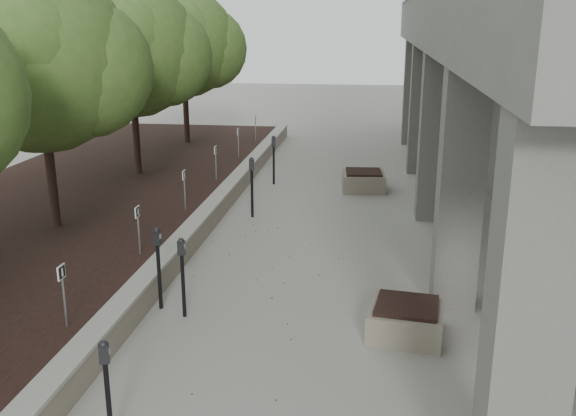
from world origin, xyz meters
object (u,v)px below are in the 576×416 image
Objects in this scene: parking_meter_2 at (183,278)px; planter_back at (363,180)px; parking_meter_4 at (252,187)px; planter_front at (406,319)px; parking_meter_3 at (159,268)px; parking_meter_5 at (274,160)px; crabapple_tree_5 at (184,66)px; parking_meter_1 at (108,393)px; crabapple_tree_3 at (43,99)px; crabapple_tree_4 at (132,78)px.

parking_meter_2 reaches higher than planter_back.
parking_meter_4 is 1.36× the size of planter_front.
parking_meter_5 is at bearing 92.85° from parking_meter_3.
crabapple_tree_5 is at bearing 103.27° from parking_meter_4.
parking_meter_3 is 1.29× the size of planter_front.
parking_meter_5 is at bearing 73.58° from parking_meter_1.
crabapple_tree_5 is at bearing 126.49° from parking_meter_5.
parking_meter_1 is (3.92, -16.47, -2.46)m from crabapple_tree_5.
parking_meter_1 is 0.97× the size of parking_meter_2.
parking_meter_3 is at bearing -41.25° from crabapple_tree_3.
parking_meter_5 is at bearing 11.38° from crabapple_tree_4.
crabapple_tree_3 is at bearing -90.00° from crabapple_tree_4.
parking_meter_1 is 3.62m from parking_meter_3.
planter_back is (6.52, 0.47, -2.84)m from crabapple_tree_4.
crabapple_tree_3 reaches higher than parking_meter_1.
crabapple_tree_3 is 4.89× the size of planter_front.
crabapple_tree_4 is 4.10× the size of parking_meter_1.
crabapple_tree_5 reaches higher than parking_meter_2.
planter_front is (3.44, 3.16, -0.40)m from parking_meter_1.
parking_meter_2 is (3.80, -3.15, -2.44)m from crabapple_tree_3.
parking_meter_1 is at bearing -102.27° from planter_back.
parking_meter_3 reaches higher than parking_meter_2.
planter_back is at bearing 95.51° from planter_front.
parking_meter_4 is (3.86, -7.55, -2.37)m from crabapple_tree_5.
crabapple_tree_3 is at bearing 155.83° from planter_front.
crabapple_tree_4 is 11.47m from planter_front.
parking_meter_3 is 0.95× the size of parking_meter_4.
crabapple_tree_3 is 3.78× the size of parking_meter_3.
crabapple_tree_4 reaches higher than parking_meter_3.
parking_meter_2 is at bearing -39.72° from crabapple_tree_3.
crabapple_tree_4 is (0.00, 5.00, 0.00)m from crabapple_tree_3.
crabapple_tree_5 is 6.21m from parking_meter_5.
crabapple_tree_3 is 8.57m from planter_front.
parking_meter_4 reaches higher than parking_meter_3.
parking_meter_1 is at bearing -58.75° from crabapple_tree_3.
crabapple_tree_5 is 13.91m from parking_meter_2.
parking_meter_4 is at bearing -131.32° from planter_back.
parking_meter_1 is at bearing -76.60° from crabapple_tree_5.
planter_back is (2.60, 11.94, -0.39)m from parking_meter_1.
parking_meter_4 reaches higher than planter_front.
crabapple_tree_4 reaches higher than parking_meter_5.
crabapple_tree_4 is 4.62m from parking_meter_5.
planter_front is at bearing -5.18° from parking_meter_2.
planter_front is (7.37, -3.31, -2.86)m from crabapple_tree_3.
crabapple_tree_3 and crabapple_tree_5 have the same top height.
planter_back is (6.52, -4.53, -2.84)m from crabapple_tree_5.
parking_meter_1 reaches higher than planter_back.
parking_meter_2 is 9.05m from planter_back.
planter_front is 0.94× the size of planter_back.
parking_meter_2 is 8.93m from parking_meter_5.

